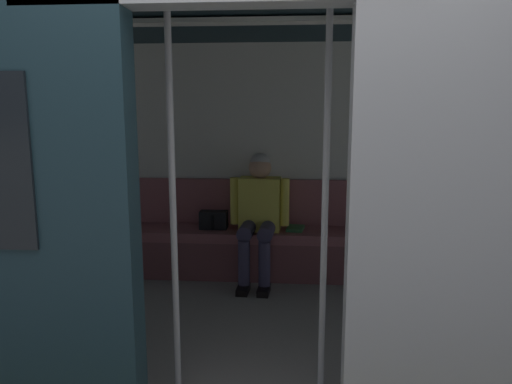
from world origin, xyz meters
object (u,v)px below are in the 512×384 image
object	(u,v)px
train_car	(251,116)
grab_pole_door	(173,204)
person_seated	(259,209)
grab_pole_far	(325,204)
book	(295,228)
bench_seat	(268,242)
handbag	(214,220)

from	to	relation	value
train_car	grab_pole_door	world-z (taller)	train_car
person_seated	grab_pole_far	distance (m)	1.90
person_seated	book	world-z (taller)	person_seated
bench_seat	handbag	size ratio (longest dim) A/B	10.64
handbag	grab_pole_door	distance (m)	2.05
handbag	book	world-z (taller)	handbag
person_seated	grab_pole_far	size ratio (longest dim) A/B	0.54
person_seated	grab_pole_door	xyz separation A→B (m)	(0.32, 1.87, 0.41)
train_car	grab_pole_door	bearing A→B (deg)	67.21
person_seated	handbag	xyz separation A→B (m)	(0.44, -0.10, -0.13)
book	grab_pole_far	world-z (taller)	grab_pole_far
bench_seat	handbag	bearing A→B (deg)	-5.73
person_seated	grab_pole_door	world-z (taller)	grab_pole_door
bench_seat	handbag	world-z (taller)	handbag
train_car	book	bearing A→B (deg)	-105.15
book	grab_pole_door	distance (m)	2.18
bench_seat	grab_pole_far	size ratio (longest dim) A/B	1.27
grab_pole_far	handbag	bearing A→B (deg)	-63.91
bench_seat	person_seated	xyz separation A→B (m)	(0.08, 0.05, 0.33)
handbag	grab_pole_far	xyz separation A→B (m)	(-0.93, 1.89, 0.55)
bench_seat	grab_pole_far	distance (m)	2.02
grab_pole_door	book	bearing A→B (deg)	-108.41
handbag	book	xyz separation A→B (m)	(-0.78, -0.01, -0.07)
train_car	handbag	world-z (taller)	train_car
person_seated	handbag	distance (m)	0.47
bench_seat	grab_pole_door	size ratio (longest dim) A/B	1.27
book	grab_pole_far	xyz separation A→B (m)	(-0.15, 1.90, 0.62)
person_seated	book	bearing A→B (deg)	-161.35
handbag	grab_pole_far	bearing A→B (deg)	116.09
book	person_seated	bearing A→B (deg)	26.84
person_seated	book	xyz separation A→B (m)	(-0.34, -0.11, -0.21)
person_seated	handbag	size ratio (longest dim) A/B	4.56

